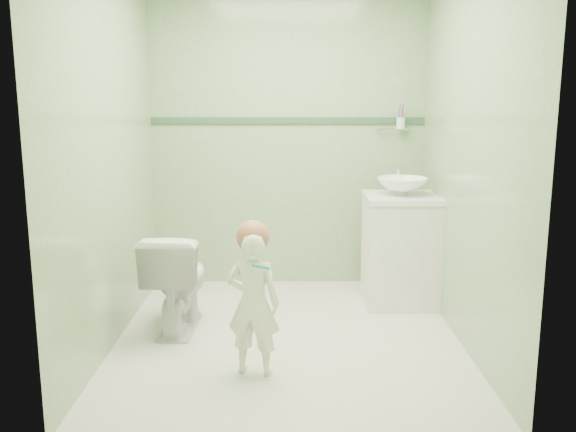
{
  "coord_description": "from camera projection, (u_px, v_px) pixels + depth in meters",
  "views": [
    {
      "loc": [
        -0.01,
        -3.82,
        1.56
      ],
      "look_at": [
        0.0,
        0.15,
        0.78
      ],
      "focal_mm": 38.87,
      "sensor_mm": 36.0,
      "label": 1
    }
  ],
  "objects": [
    {
      "name": "ground",
      "position": [
        288.0,
        338.0,
        4.05
      ],
      "size": [
        2.5,
        2.5,
        0.0
      ],
      "primitive_type": "plane",
      "color": "silver",
      "rests_on": "ground"
    },
    {
      "name": "vanity",
      "position": [
        400.0,
        252.0,
        4.66
      ],
      "size": [
        0.52,
        0.5,
        0.8
      ],
      "primitive_type": "cube",
      "color": "silver",
      "rests_on": "ground"
    },
    {
      "name": "trim_stripe",
      "position": [
        288.0,
        120.0,
        5.0
      ],
      "size": [
        2.2,
        0.02,
        0.05
      ],
      "primitive_type": "cube",
      "color": "#325239",
      "rests_on": "room_shell"
    },
    {
      "name": "toddler",
      "position": [
        253.0,
        304.0,
        3.47
      ],
      "size": [
        0.33,
        0.25,
        0.82
      ],
      "primitive_type": "imported",
      "rotation": [
        0.0,
        0.0,
        2.95
      ],
      "color": "white",
      "rests_on": "ground"
    },
    {
      "name": "hair_cap",
      "position": [
        253.0,
        237.0,
        3.42
      ],
      "size": [
        0.18,
        0.18,
        0.18
      ],
      "primitive_type": "sphere",
      "color": "#B06649",
      "rests_on": "toddler"
    },
    {
      "name": "cup_holder",
      "position": [
        400.0,
        123.0,
        4.96
      ],
      "size": [
        0.26,
        0.07,
        0.21
      ],
      "color": "silver",
      "rests_on": "room_shell"
    },
    {
      "name": "counter",
      "position": [
        402.0,
        198.0,
        4.58
      ],
      "size": [
        0.54,
        0.52,
        0.04
      ],
      "primitive_type": "cube",
      "color": "white",
      "rests_on": "vanity"
    },
    {
      "name": "toilet",
      "position": [
        177.0,
        280.0,
        4.16
      ],
      "size": [
        0.4,
        0.68,
        0.67
      ],
      "primitive_type": "imported",
      "rotation": [
        0.0,
        0.0,
        3.1
      ],
      "color": "white",
      "rests_on": "ground"
    },
    {
      "name": "basin",
      "position": [
        402.0,
        186.0,
        4.57
      ],
      "size": [
        0.37,
        0.37,
        0.13
      ],
      "primitive_type": "imported",
      "color": "white",
      "rests_on": "counter"
    },
    {
      "name": "teal_toothbrush",
      "position": [
        260.0,
        266.0,
        3.29
      ],
      "size": [
        0.11,
        0.14,
        0.08
      ],
      "color": "#149481",
      "rests_on": "toddler"
    },
    {
      "name": "faucet",
      "position": [
        398.0,
        172.0,
        4.73
      ],
      "size": [
        0.03,
        0.13,
        0.18
      ],
      "color": "silver",
      "rests_on": "counter"
    },
    {
      "name": "room_shell",
      "position": [
        288.0,
        154.0,
        3.82
      ],
      "size": [
        2.5,
        2.54,
        2.4
      ],
      "color": "#7DAA78",
      "rests_on": "ground"
    }
  ]
}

